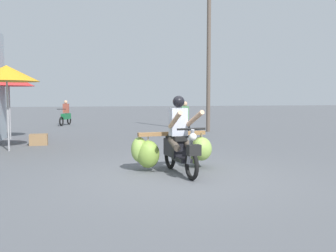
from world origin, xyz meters
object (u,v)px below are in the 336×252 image
(utility_pole, at_px, (209,57))
(motorbike_main_loaded, at_px, (178,147))
(motorbike_distant_ahead_right, at_px, (185,122))
(market_umbrella_further_along, at_px, (9,80))
(motorbike_distant_ahead_left, at_px, (66,115))
(produce_crate, at_px, (39,140))
(market_umbrella_near_shop, at_px, (6,73))

(utility_pole, bearing_deg, motorbike_main_loaded, -114.06)
(motorbike_distant_ahead_right, xyz_separation_m, market_umbrella_further_along, (-6.55, 0.58, 1.63))
(motorbike_distant_ahead_left, distance_m, produce_crate, 8.91)
(market_umbrella_further_along, distance_m, utility_pole, 8.37)
(motorbike_distant_ahead_right, bearing_deg, produce_crate, -165.23)
(market_umbrella_near_shop, xyz_separation_m, market_umbrella_further_along, (-0.47, 3.25, -0.03))
(motorbike_distant_ahead_right, relative_size, market_umbrella_further_along, 0.67)
(motorbike_distant_ahead_left, bearing_deg, produce_crate, -94.07)
(market_umbrella_near_shop, bearing_deg, motorbike_distant_ahead_right, 23.69)
(motorbike_distant_ahead_right, relative_size, market_umbrella_near_shop, 0.66)
(motorbike_main_loaded, height_order, market_umbrella_near_shop, market_umbrella_near_shop)
(motorbike_main_loaded, relative_size, market_umbrella_further_along, 0.77)
(motorbike_distant_ahead_right, bearing_deg, utility_pole, 47.62)
(motorbike_distant_ahead_left, relative_size, produce_crate, 2.76)
(motorbike_distant_ahead_left, relative_size, market_umbrella_near_shop, 0.63)
(utility_pole, bearing_deg, market_umbrella_near_shop, -149.90)
(motorbike_main_loaded, bearing_deg, motorbike_distant_ahead_left, 100.62)
(motorbike_distant_ahead_right, bearing_deg, motorbike_main_loaded, -107.66)
(market_umbrella_near_shop, xyz_separation_m, produce_crate, (0.70, 1.25, -2.05))
(motorbike_main_loaded, distance_m, motorbike_distant_ahead_right, 6.92)
(produce_crate, bearing_deg, motorbike_main_loaded, -57.74)
(motorbike_main_loaded, xyz_separation_m, market_umbrella_further_along, (-4.45, 7.18, 1.69))
(market_umbrella_near_shop, bearing_deg, utility_pole, 30.10)
(produce_crate, relative_size, utility_pole, 0.08)
(market_umbrella_further_along, height_order, utility_pole, utility_pole)
(utility_pole, bearing_deg, market_umbrella_further_along, -171.46)
(motorbike_main_loaded, bearing_deg, utility_pole, 65.94)
(market_umbrella_near_shop, height_order, produce_crate, market_umbrella_near_shop)
(motorbike_distant_ahead_left, relative_size, market_umbrella_further_along, 0.64)
(motorbike_distant_ahead_right, height_order, market_umbrella_further_along, market_umbrella_further_along)
(motorbike_main_loaded, distance_m, market_umbrella_near_shop, 5.85)
(motorbike_main_loaded, relative_size, motorbike_distant_ahead_right, 1.15)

